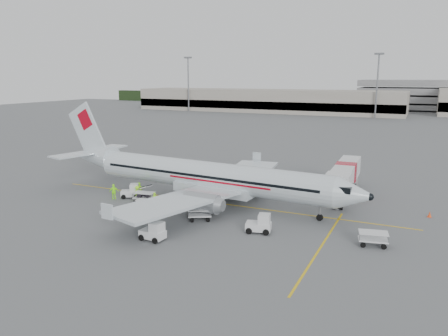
{
  "coord_description": "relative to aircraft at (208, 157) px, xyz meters",
  "views": [
    {
      "loc": [
        21.28,
        -44.07,
        14.52
      ],
      "look_at": [
        0.0,
        2.0,
        3.8
      ],
      "focal_mm": 35.0,
      "sensor_mm": 36.0,
      "label": 1
    }
  ],
  "objects": [
    {
      "name": "ground",
      "position": [
        0.99,
        0.15,
        -5.45
      ],
      "size": [
        360.0,
        360.0,
        0.0
      ],
      "primitive_type": "plane",
      "color": "#56595B"
    },
    {
      "name": "stripe_lead",
      "position": [
        0.99,
        0.15,
        -5.44
      ],
      "size": [
        44.0,
        0.2,
        0.01
      ],
      "primitive_type": "cube",
      "color": "yellow",
      "rests_on": "ground"
    },
    {
      "name": "stripe_cross",
      "position": [
        14.99,
        -7.85,
        -5.44
      ],
      "size": [
        0.2,
        20.0,
        0.01
      ],
      "primitive_type": "cube",
      "color": "yellow",
      "rests_on": "ground"
    },
    {
      "name": "terminal_west",
      "position": [
        -39.01,
        130.15,
        -0.95
      ],
      "size": [
        110.0,
        22.0,
        9.0
      ],
      "primitive_type": null,
      "color": "gray",
      "rests_on": "ground"
    },
    {
      "name": "parking_garage",
      "position": [
        25.99,
        160.15,
        1.55
      ],
      "size": [
        62.0,
        24.0,
        14.0
      ],
      "primitive_type": null,
      "color": "slate",
      "rests_on": "ground"
    },
    {
      "name": "treeline",
      "position": [
        0.99,
        175.15,
        -2.45
      ],
      "size": [
        300.0,
        3.0,
        6.0
      ],
      "primitive_type": null,
      "color": "black",
      "rests_on": "ground"
    },
    {
      "name": "mast_west",
      "position": [
        -69.01,
        118.15,
        5.55
      ],
      "size": [
        3.2,
        1.2,
        22.0
      ],
      "primitive_type": null,
      "color": "slate",
      "rests_on": "ground"
    },
    {
      "name": "mast_center",
      "position": [
        5.99,
        118.15,
        5.55
      ],
      "size": [
        3.2,
        1.2,
        22.0
      ],
      "primitive_type": null,
      "color": "slate",
      "rests_on": "ground"
    },
    {
      "name": "aircraft",
      "position": [
        0.0,
        0.0,
        0.0
      ],
      "size": [
        42.06,
        34.29,
        10.89
      ],
      "primitive_type": null,
      "rotation": [
        0.0,
        0.0,
        -0.09
      ],
      "color": "silver",
      "rests_on": "ground"
    },
    {
      "name": "jet_bridge",
      "position": [
        14.0,
        9.27,
        -3.36
      ],
      "size": [
        3.54,
        16.0,
        4.17
      ],
      "primitive_type": null,
      "rotation": [
        0.0,
        0.0,
        0.04
      ],
      "color": "silver",
      "rests_on": "ground"
    },
    {
      "name": "belt_loader",
      "position": [
        -8.19,
        -1.86,
        -4.25
      ],
      "size": [
        4.72,
        3.06,
        2.39
      ],
      "primitive_type": null,
      "rotation": [
        0.0,
        0.0,
        -0.35
      ],
      "color": "silver",
      "rests_on": "ground"
    },
    {
      "name": "tug_fore",
      "position": [
        8.78,
        -6.96,
        -4.54
      ],
      "size": [
        2.59,
        1.81,
        1.82
      ],
      "primitive_type": null,
      "rotation": [
        0.0,
        0.0,
        0.21
      ],
      "color": "silver",
      "rests_on": "ground"
    },
    {
      "name": "tug_mid",
      "position": [
        0.8,
        -12.82,
        -4.58
      ],
      "size": [
        2.35,
        1.46,
        1.74
      ],
      "primitive_type": null,
      "rotation": [
        0.0,
        0.0,
        -0.08
      ],
      "color": "silver",
      "rests_on": "ground"
    },
    {
      "name": "tug_aft",
      "position": [
        -9.57,
        -2.16,
        -4.59
      ],
      "size": [
        2.55,
        2.18,
        1.71
      ],
      "primitive_type": null,
      "rotation": [
        0.0,
        0.0,
        0.5
      ],
      "color": "silver",
      "rests_on": "ground"
    },
    {
      "name": "cart_loaded_a",
      "position": [
        -6.85,
        -3.17,
        -4.83
      ],
      "size": [
        2.53,
        1.69,
        1.24
      ],
      "primitive_type": null,
      "rotation": [
        0.0,
        0.0,
        0.13
      ],
      "color": "silver",
      "rests_on": "ground"
    },
    {
      "name": "cart_loaded_b",
      "position": [
        -5.19,
        -5.33,
        -4.91
      ],
      "size": [
        2.18,
        1.44,
        1.07
      ],
      "primitive_type": null,
      "rotation": [
        0.0,
        0.0,
        0.11
      ],
      "color": "silver",
      "rests_on": "ground"
    },
    {
      "name": "cart_empty_a",
      "position": [
        2.08,
        -6.16,
        -4.84
      ],
      "size": [
        2.71,
        2.33,
        1.22
      ],
      "primitive_type": null,
      "rotation": [
        0.0,
        0.0,
        0.5
      ],
      "color": "silver",
      "rests_on": "ground"
    },
    {
      "name": "cart_empty_b",
      "position": [
        19.02,
        -5.94,
        -4.81
      ],
      "size": [
        2.69,
        1.91,
        1.28
      ],
      "primitive_type": null,
      "rotation": [
        0.0,
        0.0,
        0.2
      ],
      "color": "silver",
      "rests_on": "ground"
    },
    {
      "name": "cone_nose",
      "position": [
        23.52,
        4.85,
        -5.12
      ],
      "size": [
        0.4,
        0.4,
        0.66
      ],
      "primitive_type": "cone",
      "color": "#F04413",
      "rests_on": "ground"
    },
    {
      "name": "cone_port",
      "position": [
        5.43,
        17.95,
        -5.1
      ],
      "size": [
        0.43,
        0.43,
        0.69
      ],
      "primitive_type": "cone",
      "color": "#F04413",
      "rests_on": "ground"
    },
    {
      "name": "cone_stbd",
      "position": [
        -3.9,
        -9.61,
        -5.17
      ],
      "size": [
        0.35,
        0.35,
        0.56
      ],
      "primitive_type": "cone",
      "color": "#F04413",
      "rests_on": "ground"
    },
    {
      "name": "crew_a",
      "position": [
        -4.75,
        -4.13,
        -4.62
      ],
      "size": [
        0.71,
        0.6,
        1.66
      ],
      "primitive_type": "imported",
      "rotation": [
        0.0,
        0.0,
        0.4
      ],
      "color": "#93ED19",
      "rests_on": "ground"
    },
    {
      "name": "crew_b",
      "position": [
        -8.87,
        -1.35,
        -4.56
      ],
      "size": [
        1.08,
        1.08,
        1.77
      ],
      "primitive_type": "imported",
      "rotation": [
        0.0,
        0.0,
        -0.76
      ],
      "color": "#93ED19",
      "rests_on": "ground"
    },
    {
      "name": "crew_c",
      "position": [
        -8.38,
        -2.39,
        -4.62
      ],
      "size": [
        0.88,
        1.19,
        1.65
      ],
      "primitive_type": "imported",
      "rotation": [
        0.0,
        0.0,
        1.85
      ],
      "color": "#93ED19",
      "rests_on": "ground"
    },
    {
      "name": "crew_d",
      "position": [
        -10.94,
        -3.55,
        -4.51
      ],
      "size": [
        1.17,
        0.98,
        1.87
      ],
      "primitive_type": "imported",
      "rotation": [
        0.0,
        0.0,
        3.71
      ],
      "color": "#93ED19",
      "rests_on": "ground"
    }
  ]
}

